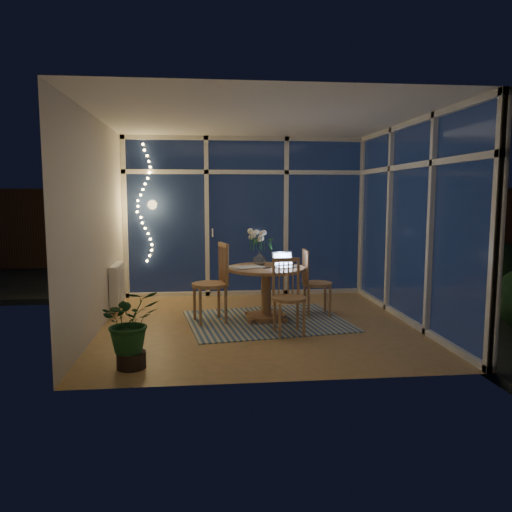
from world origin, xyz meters
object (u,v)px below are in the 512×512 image
(flower_vase, at_px, (260,257))
(dining_table, at_px, (266,294))
(chair_left, at_px, (210,283))
(potted_plant, at_px, (130,330))
(chair_right, at_px, (317,282))
(laptop, at_px, (287,259))
(chair_front, at_px, (289,297))

(flower_vase, bearing_deg, dining_table, -73.74)
(chair_left, xyz_separation_m, flower_vase, (0.68, 0.29, 0.29))
(chair_left, bearing_deg, potted_plant, -38.85)
(chair_right, bearing_deg, laptop, 115.49)
(laptop, bearing_deg, chair_left, 161.71)
(dining_table, bearing_deg, laptop, -9.52)
(chair_right, height_order, flower_vase, chair_right)
(chair_right, height_order, chair_front, chair_right)
(chair_right, relative_size, chair_front, 1.02)
(chair_right, distance_m, laptop, 0.62)
(laptop, distance_m, potted_plant, 2.50)
(dining_table, bearing_deg, flower_vase, 106.26)
(chair_right, bearing_deg, flower_vase, 87.55)
(dining_table, bearing_deg, chair_right, 13.02)
(chair_right, bearing_deg, chair_front, 149.42)
(chair_left, distance_m, laptop, 1.06)
(laptop, xyz_separation_m, flower_vase, (-0.33, 0.26, -0.00))
(chair_right, bearing_deg, dining_table, 103.80)
(dining_table, xyz_separation_m, flower_vase, (-0.06, 0.21, 0.46))
(dining_table, bearing_deg, chair_left, -174.32)
(dining_table, distance_m, potted_plant, 2.31)
(dining_table, relative_size, chair_right, 1.12)
(potted_plant, bearing_deg, laptop, 43.33)
(chair_front, distance_m, laptop, 0.78)
(laptop, relative_size, potted_plant, 0.39)
(chair_right, bearing_deg, chair_left, 100.13)
(dining_table, bearing_deg, potted_plant, -131.31)
(chair_left, distance_m, chair_front, 1.14)
(chair_left, distance_m, chair_right, 1.50)
(dining_table, relative_size, flower_vase, 4.95)
(flower_vase, bearing_deg, laptop, -38.18)
(chair_left, height_order, chair_front, chair_left)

